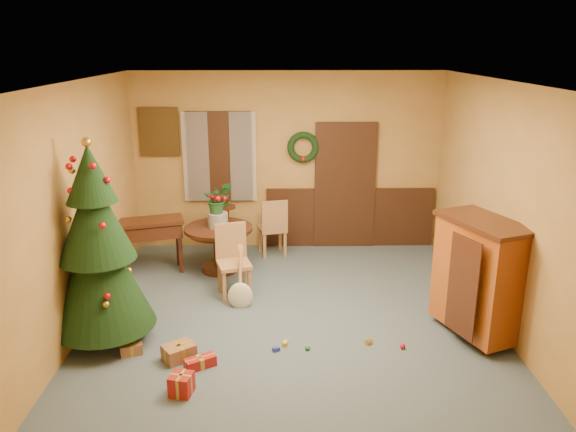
{
  "coord_description": "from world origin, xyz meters",
  "views": [
    {
      "loc": [
        -0.15,
        -6.28,
        3.31
      ],
      "look_at": [
        -0.03,
        0.4,
        1.24
      ],
      "focal_mm": 35.0,
      "sensor_mm": 36.0,
      "label": 1
    }
  ],
  "objects_px": {
    "dining_table": "(219,240)",
    "sideboard": "(479,275)",
    "christmas_tree": "(98,250)",
    "chair_near": "(233,257)",
    "writing_desk": "(152,233)"
  },
  "relations": [
    {
      "from": "dining_table",
      "to": "sideboard",
      "type": "relative_size",
      "value": 0.71
    },
    {
      "from": "dining_table",
      "to": "christmas_tree",
      "type": "xyz_separation_m",
      "value": [
        -1.1,
        -2.08,
        0.64
      ]
    },
    {
      "from": "chair_near",
      "to": "dining_table",
      "type": "bearing_deg",
      "value": 108.51
    },
    {
      "from": "writing_desk",
      "to": "chair_near",
      "type": "bearing_deg",
      "value": -32.29
    },
    {
      "from": "writing_desk",
      "to": "sideboard",
      "type": "relative_size",
      "value": 0.71
    },
    {
      "from": "christmas_tree",
      "to": "writing_desk",
      "type": "relative_size",
      "value": 2.34
    },
    {
      "from": "christmas_tree",
      "to": "sideboard",
      "type": "height_order",
      "value": "christmas_tree"
    },
    {
      "from": "dining_table",
      "to": "sideboard",
      "type": "bearing_deg",
      "value": -32.23
    },
    {
      "from": "chair_near",
      "to": "sideboard",
      "type": "height_order",
      "value": "sideboard"
    },
    {
      "from": "dining_table",
      "to": "christmas_tree",
      "type": "relative_size",
      "value": 0.43
    },
    {
      "from": "chair_near",
      "to": "writing_desk",
      "type": "relative_size",
      "value": 0.97
    },
    {
      "from": "sideboard",
      "to": "writing_desk",
      "type": "bearing_deg",
      "value": 154.42
    },
    {
      "from": "chair_near",
      "to": "writing_desk",
      "type": "xyz_separation_m",
      "value": [
        -1.26,
        0.8,
        0.09
      ]
    },
    {
      "from": "christmas_tree",
      "to": "writing_desk",
      "type": "distance_m",
      "value": 2.13
    },
    {
      "from": "christmas_tree",
      "to": "writing_desk",
      "type": "xyz_separation_m",
      "value": [
        0.11,
        2.07,
        -0.51
      ]
    }
  ]
}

